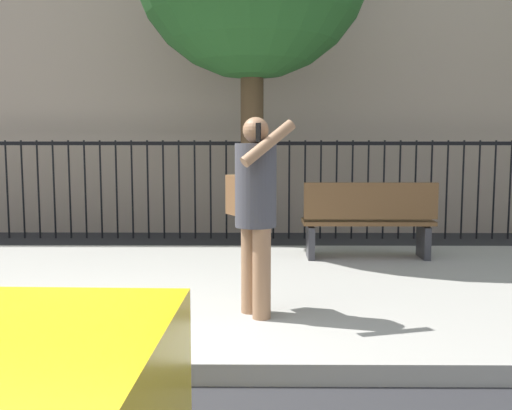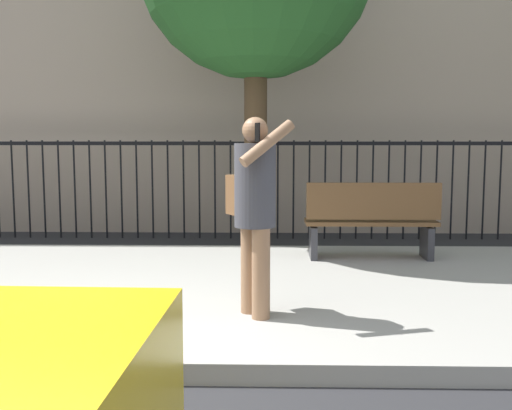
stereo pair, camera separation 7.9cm
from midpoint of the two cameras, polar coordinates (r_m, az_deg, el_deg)
The scene contains 5 objects.
ground_plane at distance 4.34m, azimuth -20.53°, elevation -15.89°, with size 60.00×60.00×0.00m, color #28282B.
sidewalk at distance 6.32m, azimuth -13.36°, elevation -7.96°, with size 28.00×4.40×0.15m, color #9E9B93.
iron_fence at distance 9.78m, azimuth -8.34°, elevation 2.74°, with size 12.03×0.04×1.60m.
pedestrian_on_phone at distance 4.90m, azimuth -0.65°, elevation 0.32°, with size 0.59×0.72×1.64m.
street_bench at distance 7.39m, azimuth 10.41°, elevation -1.29°, with size 1.60×0.45×0.95m.
Camera 1 is at (1.45, -3.74, 1.61)m, focal length 41.85 mm.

